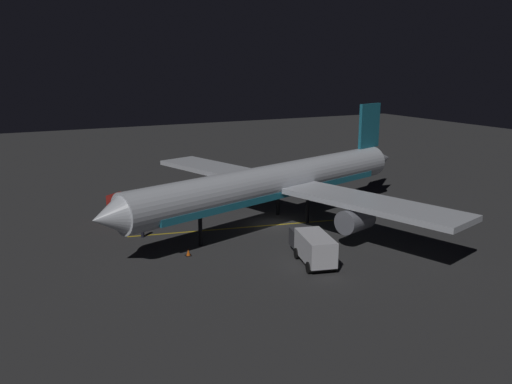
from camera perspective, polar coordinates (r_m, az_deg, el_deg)
The scene contains 8 objects.
ground_plane at distance 52.47m, azimuth 1.95°, elevation -3.59°, with size 180.00×180.00×0.20m, color #313132.
apron_guide_stripe at distance 51.15m, azimuth -2.26°, elevation -3.93°, with size 0.24×20.44×0.01m, color gold.
airliner at distance 51.84m, azimuth 2.50°, elevation 1.00°, with size 37.36×38.65×11.09m.
baggage_truck at distance 54.98m, azimuth -13.14°, elevation -1.67°, with size 5.96×5.11×2.44m.
catering_truck at distance 42.45m, azimuth 6.18°, elevation -5.95°, with size 6.67×3.61×2.44m.
ground_crew_worker at distance 49.36m, azimuth -12.24°, elevation -3.82°, with size 0.40×0.40×1.74m.
traffic_cone_near_left at distance 57.11m, azimuth -3.32°, elevation -1.80°, with size 0.50×0.50×0.55m.
traffic_cone_near_right at distance 44.24m, azimuth -7.35°, elevation -6.56°, with size 0.50×0.50×0.55m.
Camera 1 is at (-43.85, 24.25, 15.46)m, focal length 36.88 mm.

